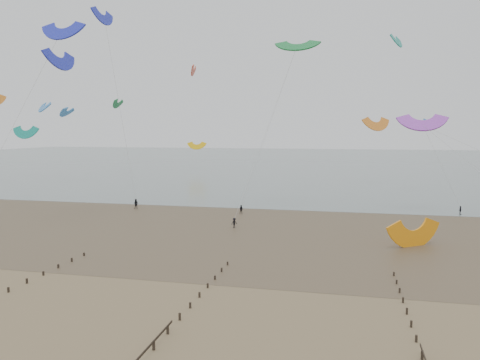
# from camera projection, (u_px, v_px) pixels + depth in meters

# --- Properties ---
(ground) EXTENTS (500.00, 500.00, 0.00)m
(ground) POSITION_uv_depth(u_px,v_px,m) (152.00, 300.00, 42.13)
(ground) COLOR brown
(ground) RESTS_ON ground
(sea_and_shore) EXTENTS (500.00, 665.00, 0.03)m
(sea_and_shore) POSITION_uv_depth(u_px,v_px,m) (213.00, 224.00, 76.40)
(sea_and_shore) COLOR #475654
(sea_and_shore) RESTS_ON ground
(kitesurfers) EXTENTS (144.67, 26.02, 1.89)m
(kitesurfers) POSITION_uv_depth(u_px,v_px,m) (371.00, 212.00, 82.30)
(kitesurfers) COLOR black
(kitesurfers) RESTS_ON ground
(grounded_kite) EXTENTS (9.23, 8.88, 4.01)m
(grounded_kite) POSITION_uv_depth(u_px,v_px,m) (414.00, 246.00, 61.47)
(grounded_kite) COLOR orange
(grounded_kite) RESTS_ON ground
(kites_airborne) EXTENTS (223.56, 117.79, 35.67)m
(kites_airborne) POSITION_uv_depth(u_px,v_px,m) (248.00, 109.00, 126.09)
(kites_airborne) COLOR #FFBD0A
(kites_airborne) RESTS_ON ground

